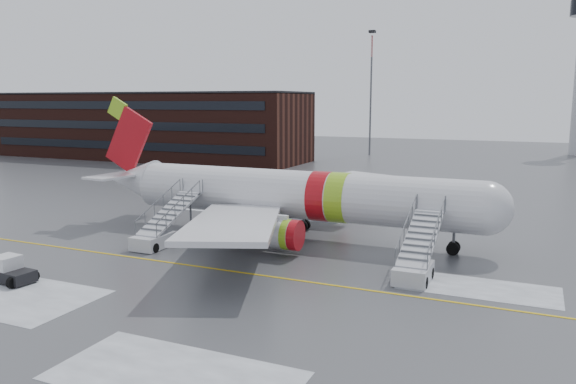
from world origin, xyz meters
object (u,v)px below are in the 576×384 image
at_px(airliner, 287,195).
at_px(pushback_tug, 10,271).
at_px(airstair_fwd, 416,261).
at_px(airstair_aft, 159,232).

relative_size(airliner, pushback_tug, 12.13).
bearing_deg(airliner, airstair_fwd, -29.44).
bearing_deg(airliner, airstair_aft, -139.46).
distance_m(airstair_fwd, pushback_tug, 24.64).
relative_size(airstair_fwd, pushback_tug, 2.67).
xyz_separation_m(airliner, airstair_fwd, (11.58, -6.54, -2.35)).
xyz_separation_m(airliner, airstair_aft, (-7.64, -6.54, -2.35)).
distance_m(airliner, airstair_aft, 10.33).
xyz_separation_m(airstair_fwd, airstair_aft, (-19.22, 0.00, 0.00)).
height_order(airstair_fwd, pushback_tug, airstair_fwd).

